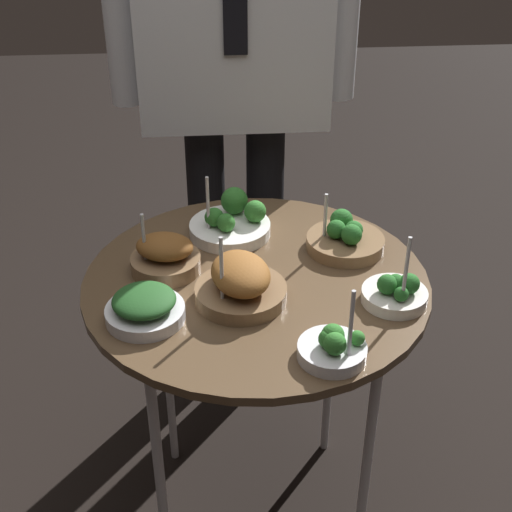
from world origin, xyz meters
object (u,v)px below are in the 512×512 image
(bowl_broccoli_front_center, at_px, (345,238))
(bowl_broccoli_mid_right, at_px, (232,221))
(waiter_figure, at_px, (233,27))
(serving_cart, at_px, (256,299))
(bowl_broccoli_far_rim, at_px, (396,292))
(bowl_roast_back_left, at_px, (165,256))
(bowl_roast_back_right, at_px, (241,283))
(bowl_broccoli_center, at_px, (333,347))
(bowl_spinach_mid_left, at_px, (145,307))

(bowl_broccoli_front_center, bearing_deg, bowl_broccoli_mid_right, 159.89)
(bowl_broccoli_mid_right, xyz_separation_m, waiter_figure, (0.03, 0.39, 0.31))
(serving_cart, bearing_deg, bowl_broccoli_mid_right, 101.92)
(bowl_broccoli_far_rim, height_order, bowl_broccoli_mid_right, bowl_broccoli_far_rim)
(bowl_broccoli_mid_right, xyz_separation_m, bowl_roast_back_left, (-0.14, -0.14, 0.01))
(bowl_broccoli_front_center, bearing_deg, bowl_roast_back_left, -171.71)
(bowl_roast_back_right, height_order, bowl_broccoli_mid_right, bowl_roast_back_right)
(bowl_broccoli_front_center, bearing_deg, bowl_broccoli_center, -103.76)
(serving_cart, relative_size, bowl_broccoli_mid_right, 4.04)
(bowl_roast_back_right, height_order, bowl_spinach_mid_left, bowl_roast_back_right)
(bowl_broccoli_mid_right, distance_m, bowl_spinach_mid_left, 0.34)
(bowl_broccoli_center, relative_size, bowl_spinach_mid_left, 1.04)
(bowl_broccoli_mid_right, bearing_deg, bowl_roast_back_right, -89.10)
(bowl_broccoli_mid_right, height_order, bowl_broccoli_center, bowl_broccoli_center)
(bowl_broccoli_mid_right, bearing_deg, bowl_roast_back_left, -134.90)
(bowl_roast_back_left, relative_size, waiter_figure, 0.08)
(bowl_roast_back_right, height_order, bowl_broccoli_front_center, bowl_roast_back_right)
(bowl_broccoli_mid_right, height_order, waiter_figure, waiter_figure)
(bowl_broccoli_front_center, bearing_deg, serving_cart, -153.60)
(bowl_broccoli_far_rim, bearing_deg, bowl_spinach_mid_left, -178.18)
(bowl_broccoli_front_center, height_order, bowl_broccoli_mid_right, bowl_broccoli_mid_right)
(serving_cart, height_order, bowl_broccoli_center, bowl_broccoli_center)
(bowl_broccoli_front_center, xyz_separation_m, bowl_spinach_mid_left, (-0.40, -0.21, 0.00))
(serving_cart, relative_size, bowl_roast_back_left, 5.08)
(bowl_roast_back_right, bearing_deg, bowl_roast_back_left, 141.56)
(bowl_broccoli_mid_right, distance_m, waiter_figure, 0.50)
(bowl_spinach_mid_left, bearing_deg, bowl_broccoli_front_center, 27.89)
(bowl_broccoli_mid_right, height_order, bowl_roast_back_left, bowl_broccoli_mid_right)
(serving_cart, bearing_deg, bowl_broccoli_front_center, 26.40)
(bowl_roast_back_left, relative_size, bowl_spinach_mid_left, 0.97)
(bowl_roast_back_right, distance_m, bowl_roast_back_left, 0.18)
(serving_cart, xyz_separation_m, bowl_broccoli_front_center, (0.19, 0.10, 0.07))
(bowl_broccoli_far_rim, relative_size, bowl_roast_back_left, 1.14)
(bowl_broccoli_far_rim, height_order, bowl_spinach_mid_left, bowl_broccoli_far_rim)
(bowl_broccoli_far_rim, xyz_separation_m, bowl_spinach_mid_left, (-0.46, -0.01, 0.00))
(serving_cart, height_order, bowl_roast_back_right, bowl_roast_back_right)
(bowl_broccoli_center, xyz_separation_m, bowl_spinach_mid_left, (-0.32, 0.13, 0.00))
(serving_cart, distance_m, bowl_broccoli_far_rim, 0.28)
(bowl_broccoli_center, distance_m, bowl_spinach_mid_left, 0.34)
(bowl_broccoli_far_rim, relative_size, bowl_broccoli_center, 1.06)
(bowl_spinach_mid_left, height_order, waiter_figure, waiter_figure)
(serving_cart, height_order, bowl_roast_back_left, bowl_roast_back_left)
(serving_cart, distance_m, bowl_broccoli_front_center, 0.23)
(bowl_roast_back_right, xyz_separation_m, bowl_spinach_mid_left, (-0.17, -0.05, -0.01))
(bowl_roast_back_right, bearing_deg, bowl_broccoli_far_rim, -6.32)
(bowl_broccoli_center, bearing_deg, waiter_figure, 98.14)
(bowl_broccoli_mid_right, relative_size, bowl_roast_back_left, 1.26)
(bowl_broccoli_far_rim, bearing_deg, serving_cart, 157.84)
(bowl_roast_back_left, xyz_separation_m, waiter_figure, (0.17, 0.53, 0.30))
(bowl_roast_back_right, xyz_separation_m, bowl_broccoli_front_center, (0.23, 0.17, -0.01))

